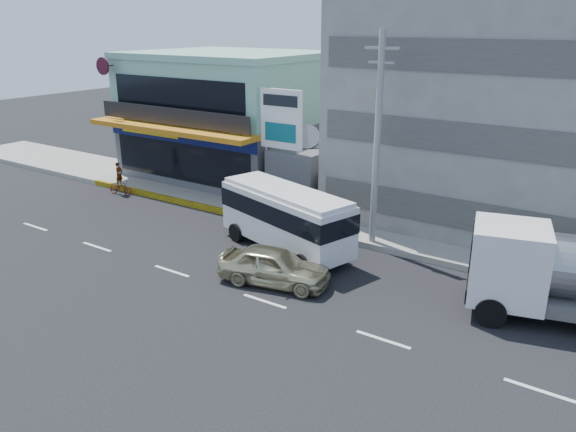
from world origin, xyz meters
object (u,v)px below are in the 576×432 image
object	(u,v)px
satellite_dish	(306,146)
minibus	(286,215)
concrete_building	(515,89)
utility_pole_near	(377,141)
sedan	(274,266)
shop_building	(230,119)
motorcycle_rider	(120,184)
billboard	(281,126)

from	to	relation	value
satellite_dish	minibus	bearing A→B (deg)	-65.89
concrete_building	utility_pole_near	xyz separation A→B (m)	(-4.00, -7.60, -1.85)
satellite_dish	sedan	xyz separation A→B (m)	(4.41, -9.50, -2.78)
concrete_building	shop_building	bearing A→B (deg)	-176.65
shop_building	satellite_dish	bearing A→B (deg)	-20.21
utility_pole_near	minibus	size ratio (longest dim) A/B	1.32
shop_building	motorcycle_rider	distance (m)	8.65
concrete_building	motorcycle_rider	xyz separation A→B (m)	(-20.88, -8.50, -6.32)
shop_building	motorcycle_rider	size ratio (longest dim) A/B	6.03
motorcycle_rider	concrete_building	bearing A→B (deg)	22.16
motorcycle_rider	minibus	bearing A→B (deg)	-7.51
concrete_building	sedan	world-z (taller)	concrete_building
billboard	motorcycle_rider	bearing A→B (deg)	-165.40
shop_building	billboard	xyz separation A→B (m)	(7.50, -4.75, 0.93)
utility_pole_near	sedan	xyz separation A→B (m)	(-1.59, -5.90, -4.36)
shop_building	utility_pole_near	distance (m)	15.50
minibus	satellite_dish	bearing A→B (deg)	114.11
sedan	motorcycle_rider	xyz separation A→B (m)	(-15.28, 5.00, -0.11)
satellite_dish	shop_building	bearing A→B (deg)	159.79
concrete_building	billboard	world-z (taller)	concrete_building
concrete_building	sedan	size ratio (longest dim) A/B	3.44
minibus	sedan	bearing A→B (deg)	-63.63
shop_building	satellite_dish	size ratio (longest dim) A/B	8.27
satellite_dish	utility_pole_near	xyz separation A→B (m)	(6.00, -3.60, 1.57)
sedan	utility_pole_near	bearing A→B (deg)	-27.32
concrete_building	sedan	xyz separation A→B (m)	(-5.59, -13.50, -6.21)
concrete_building	sedan	bearing A→B (deg)	-112.51
shop_building	minibus	distance (m)	14.41
sedan	minibus	bearing A→B (deg)	14.17
billboard	sedan	world-z (taller)	billboard
motorcycle_rider	satellite_dish	bearing A→B (deg)	22.49
shop_building	minibus	bearing A→B (deg)	-40.53
shop_building	utility_pole_near	world-z (taller)	utility_pole_near
minibus	shop_building	bearing A→B (deg)	139.47
billboard	minibus	distance (m)	6.41
utility_pole_near	sedan	bearing A→B (deg)	-105.12
shop_building	satellite_dish	xyz separation A→B (m)	(8.00, -2.95, -0.42)
shop_building	concrete_building	xyz separation A→B (m)	(18.00, 1.05, 3.00)
shop_building	concrete_building	distance (m)	18.28
motorcycle_rider	billboard	bearing A→B (deg)	14.60
sedan	motorcycle_rider	size ratio (longest dim) A/B	2.26
sedan	motorcycle_rider	world-z (taller)	motorcycle_rider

